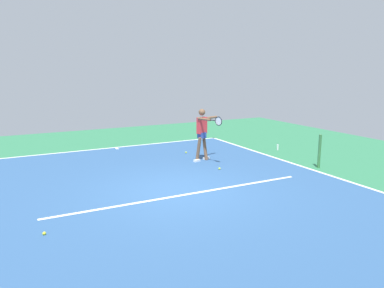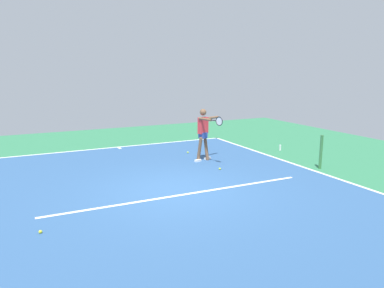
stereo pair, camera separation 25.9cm
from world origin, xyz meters
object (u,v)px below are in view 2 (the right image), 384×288
(tennis_ball_far_corner, at_px, (188,152))
(tennis_ball_by_baseline, at_px, (40,232))
(tennis_player, at_px, (204,131))
(tennis_ball_near_service_line, at_px, (220,169))
(water_bottle, at_px, (280,148))
(net_post, at_px, (321,152))

(tennis_ball_far_corner, xyz_separation_m, tennis_ball_by_baseline, (5.44, 4.95, 0.00))
(tennis_ball_far_corner, bearing_deg, tennis_player, 90.72)
(tennis_player, bearing_deg, tennis_ball_by_baseline, 17.37)
(tennis_ball_near_service_line, distance_m, water_bottle, 3.75)
(net_post, relative_size, tennis_player, 0.60)
(tennis_player, relative_size, tennis_ball_by_baseline, 26.98)
(tennis_ball_far_corner, bearing_deg, tennis_ball_near_service_line, 88.24)
(tennis_ball_near_service_line, relative_size, tennis_ball_by_baseline, 1.00)
(net_post, height_order, tennis_ball_near_service_line, net_post)
(tennis_player, bearing_deg, net_post, 121.53)
(tennis_ball_by_baseline, relative_size, water_bottle, 0.30)
(water_bottle, bearing_deg, tennis_ball_by_baseline, 23.49)
(tennis_ball_far_corner, relative_size, tennis_ball_by_baseline, 1.00)
(net_post, distance_m, tennis_ball_near_service_line, 3.21)
(tennis_ball_near_service_line, height_order, water_bottle, water_bottle)
(tennis_player, relative_size, water_bottle, 8.09)
(tennis_ball_near_service_line, height_order, tennis_ball_by_baseline, same)
(tennis_ball_far_corner, bearing_deg, water_bottle, 161.90)
(net_post, xyz_separation_m, tennis_player, (2.82, -2.51, 0.49))
(water_bottle, bearing_deg, tennis_player, 2.28)
(tennis_player, relative_size, tennis_ball_near_service_line, 26.98)
(tennis_ball_far_corner, xyz_separation_m, water_bottle, (-3.40, 1.11, 0.08))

